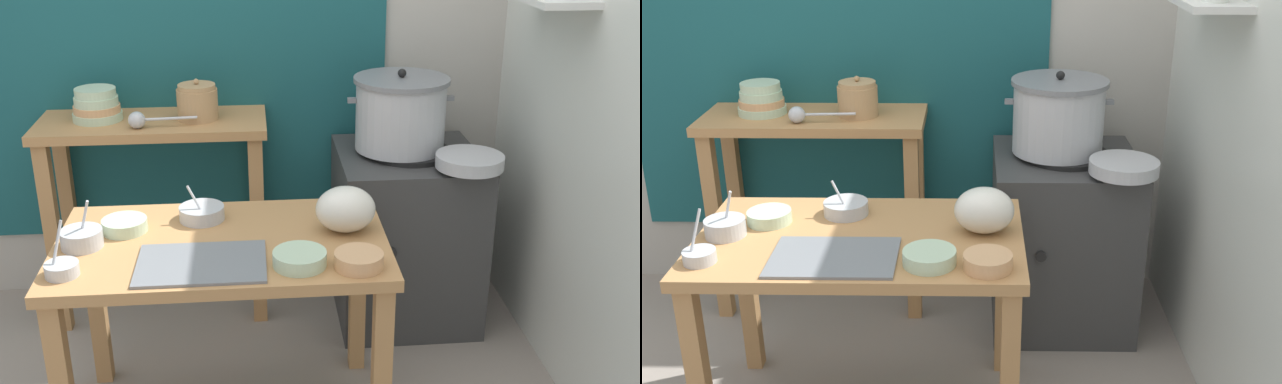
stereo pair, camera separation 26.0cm
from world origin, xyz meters
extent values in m
cube|color=#B2ADA3|center=(0.10, 1.10, 1.30)|extent=(4.40, 0.10, 2.60)
cube|color=#195156|center=(-0.15, 1.04, 1.35)|extent=(1.90, 0.02, 2.10)
cube|color=silver|center=(1.40, 0.20, 1.30)|extent=(0.10, 3.20, 2.60)
cube|color=#B27F4C|center=(0.09, 0.01, 0.70)|extent=(1.10, 0.66, 0.04)
cube|color=#B27F4C|center=(-0.41, -0.27, 0.34)|extent=(0.06, 0.06, 0.68)
cube|color=#B27F4C|center=(0.59, -0.27, 0.34)|extent=(0.06, 0.06, 0.68)
cube|color=#B27F4C|center=(-0.41, 0.29, 0.34)|extent=(0.06, 0.06, 0.68)
cube|color=#B27F4C|center=(0.59, 0.29, 0.34)|extent=(0.06, 0.06, 0.68)
cube|color=#B27F4C|center=(-0.22, 0.83, 0.88)|extent=(0.96, 0.40, 0.04)
cube|color=#B27F4C|center=(-0.65, 0.68, 0.43)|extent=(0.06, 0.06, 0.86)
cube|color=#B27F4C|center=(0.21, 0.68, 0.43)|extent=(0.06, 0.06, 0.86)
cube|color=#B27F4C|center=(-0.65, 0.98, 0.43)|extent=(0.06, 0.06, 0.86)
cube|color=#B27F4C|center=(0.21, 0.98, 0.43)|extent=(0.06, 0.06, 0.86)
cube|color=#383838|center=(0.86, 0.70, 0.38)|extent=(0.60, 0.60, 0.76)
cylinder|color=black|center=(0.86, 0.70, 0.77)|extent=(0.36, 0.36, 0.02)
cylinder|color=black|center=(0.74, 0.40, 0.45)|extent=(0.04, 0.02, 0.04)
cylinder|color=#B7BABF|center=(0.82, 0.72, 0.92)|extent=(0.38, 0.38, 0.29)
cylinder|color=slate|center=(0.82, 0.72, 1.08)|extent=(0.40, 0.40, 0.02)
sphere|color=black|center=(0.82, 0.72, 1.10)|extent=(0.04, 0.04, 0.04)
cube|color=slate|center=(0.61, 0.72, 0.99)|extent=(0.04, 0.02, 0.02)
cube|color=slate|center=(1.02, 0.72, 0.99)|extent=(0.04, 0.02, 0.02)
cylinder|color=tan|center=(-0.03, 0.83, 0.96)|extent=(0.17, 0.17, 0.13)
cylinder|color=tan|center=(-0.03, 0.83, 1.04)|extent=(0.16, 0.16, 0.02)
sphere|color=tan|center=(-0.03, 0.83, 1.06)|extent=(0.02, 0.02, 0.02)
cylinder|color=#B7D1AD|center=(-0.45, 0.85, 0.92)|extent=(0.21, 0.21, 0.03)
cylinder|color=tan|center=(-0.45, 0.85, 0.95)|extent=(0.19, 0.19, 0.03)
cylinder|color=#B7D1AD|center=(-0.45, 0.85, 0.98)|extent=(0.18, 0.18, 0.04)
cylinder|color=#B7D1AD|center=(-0.45, 0.85, 1.02)|extent=(0.17, 0.17, 0.04)
sphere|color=#B7BABF|center=(-0.27, 0.72, 0.94)|extent=(0.07, 0.07, 0.07)
cylinder|color=#B7BABF|center=(-0.13, 0.73, 0.94)|extent=(0.21, 0.03, 0.01)
cube|color=slate|center=(0.03, -0.16, 0.72)|extent=(0.40, 0.28, 0.01)
ellipsoid|color=silver|center=(0.50, 0.05, 0.80)|extent=(0.20, 0.17, 0.16)
cylinder|color=#B7BABF|center=(1.05, 0.46, 0.81)|extent=(0.27, 0.27, 0.05)
cylinder|color=#B7BABF|center=(-0.39, -0.19, 0.74)|extent=(0.10, 0.10, 0.04)
cylinder|color=#337238|center=(-0.39, -0.19, 0.75)|extent=(0.09, 0.09, 0.01)
cylinder|color=#B7BABF|center=(-0.40, -0.19, 0.81)|extent=(0.05, 0.07, 0.17)
cylinder|color=#B7D1AD|center=(-0.24, 0.11, 0.74)|extent=(0.15, 0.15, 0.04)
cylinder|color=#BFB28C|center=(-0.24, 0.11, 0.76)|extent=(0.13, 0.13, 0.01)
cylinder|color=#B7D1AD|center=(0.33, -0.20, 0.74)|extent=(0.17, 0.17, 0.05)
cylinder|color=maroon|center=(0.33, -0.20, 0.76)|extent=(0.14, 0.14, 0.01)
cylinder|color=#B7BABF|center=(0.01, 0.18, 0.74)|extent=(0.16, 0.16, 0.05)
cylinder|color=#337238|center=(0.01, 0.18, 0.76)|extent=(0.13, 0.13, 0.01)
cylinder|color=#B7BABF|center=(0.00, 0.17, 0.79)|extent=(0.08, 0.04, 0.13)
cylinder|color=#B7BABF|center=(-0.36, 0.00, 0.75)|extent=(0.14, 0.14, 0.06)
cylinder|color=#337238|center=(-0.36, 0.00, 0.77)|extent=(0.12, 0.12, 0.01)
cylinder|color=#B7BABF|center=(-0.36, 0.01, 0.80)|extent=(0.06, 0.05, 0.16)
cylinder|color=tan|center=(0.51, -0.22, 0.74)|extent=(0.15, 0.15, 0.05)
cylinder|color=brown|center=(0.51, -0.22, 0.76)|extent=(0.13, 0.13, 0.01)
camera|label=1|loc=(0.21, -2.25, 1.80)|focal=41.84mm
camera|label=2|loc=(0.47, -2.26, 1.80)|focal=41.84mm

